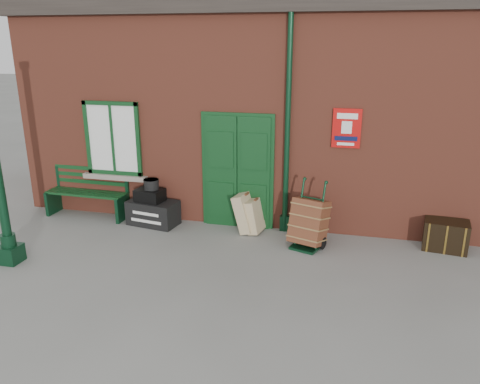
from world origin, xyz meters
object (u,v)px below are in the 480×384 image
(bench, at_px, (88,191))
(dark_trunk, at_px, (446,235))
(houdini_trunk, at_px, (153,213))
(porter_trolley, at_px, (309,222))

(bench, distance_m, dark_trunk, 7.04)
(houdini_trunk, bearing_deg, dark_trunk, 10.21)
(bench, height_order, houdini_trunk, bench)
(houdini_trunk, xyz_separation_m, porter_trolley, (3.14, -0.35, 0.22))
(houdini_trunk, bearing_deg, porter_trolley, 2.76)
(bench, height_order, dark_trunk, bench)
(houdini_trunk, distance_m, porter_trolley, 3.17)
(bench, bearing_deg, porter_trolley, -5.00)
(bench, bearing_deg, dark_trunk, 0.87)
(porter_trolley, height_order, dark_trunk, porter_trolley)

